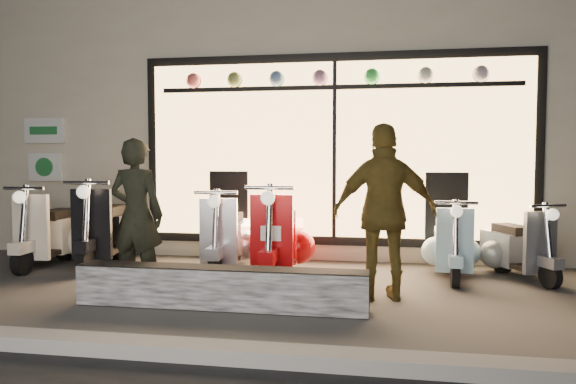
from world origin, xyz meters
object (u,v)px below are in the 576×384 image
Objects in this scene: scooter_silver at (228,238)px; woman at (385,212)px; scooter_red at (280,239)px; graffiti_barrier at (220,288)px; man at (136,215)px.

woman reaches higher than scooter_silver.
woman is at bearing -39.82° from scooter_red.
graffiti_barrier is 1.90m from scooter_silver.
scooter_silver is 0.94× the size of scooter_red.
scooter_silver is at bearing -42.02° from woman.
man is 0.92× the size of woman.
graffiti_barrier is at bearing -100.91° from scooter_red.
man is (-1.10, 0.53, 0.63)m from graffiti_barrier.
scooter_red is 1.80m from man.
graffiti_barrier is 1.58× the size of woman.
scooter_silver is at bearing 162.58° from scooter_red.
graffiti_barrier is at bearing 10.88° from woman.
scooter_silver is 0.75m from scooter_red.
scooter_red is (0.27, 1.63, 0.24)m from graffiti_barrier.
woman is at bearing 21.54° from graffiti_barrier.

